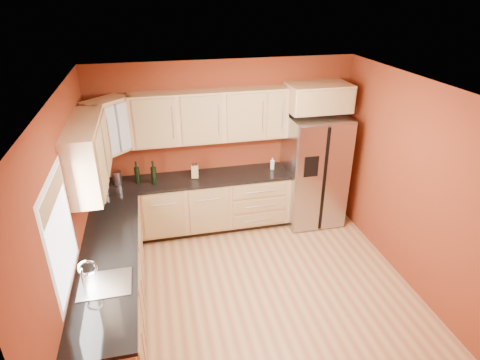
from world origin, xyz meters
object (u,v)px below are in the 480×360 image
object	(u,v)px
knife_block	(195,171)
soap_dispenser	(272,164)
wine_bottle_a	(154,173)
refrigerator	(313,170)
canister_left	(117,178)

from	to	relation	value
knife_block	soap_dispenser	size ratio (longest dim) A/B	1.05
wine_bottle_a	knife_block	xyz separation A→B (m)	(0.61, 0.09, -0.08)
refrigerator	soap_dispenser	distance (m)	0.68
refrigerator	knife_block	xyz separation A→B (m)	(-1.88, 0.09, 0.13)
canister_left	wine_bottle_a	size ratio (longest dim) A/B	0.56
refrigerator	wine_bottle_a	size ratio (longest dim) A/B	4.91
soap_dispenser	knife_block	bearing A→B (deg)	-178.49
canister_left	soap_dispenser	distance (m)	2.36
soap_dispenser	wine_bottle_a	bearing A→B (deg)	-176.14
refrigerator	canister_left	size ratio (longest dim) A/B	8.75
canister_left	knife_block	distance (m)	1.13
refrigerator	canister_left	world-z (taller)	refrigerator
knife_block	soap_dispenser	xyz separation A→B (m)	(1.23, 0.03, -0.00)
knife_block	canister_left	bearing A→B (deg)	-169.61
knife_block	refrigerator	bearing A→B (deg)	8.67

